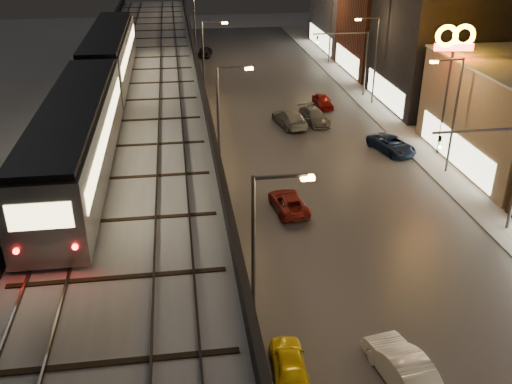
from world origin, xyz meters
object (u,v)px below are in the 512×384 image
subway_train (97,86)px  car_mid_dark (290,119)px  car_near_white (403,368)px  car_onc_red (323,102)px  car_onc_dark (392,145)px  car_mid_silver (288,203)px  car_onc_white (314,117)px  car_far_white (205,52)px  car_taxi (289,364)px

subway_train → car_mid_dark: size_ratio=6.99×
car_near_white → car_onc_red: bearing=-108.6°
car_onc_dark → subway_train: bearing=177.2°
car_mid_silver → car_mid_dark: car_mid_dark is taller
car_mid_silver → car_mid_dark: size_ratio=0.84×
car_onc_dark → car_onc_white: (-4.77, 8.10, 0.02)m
subway_train → car_far_white: subway_train is taller
car_mid_silver → car_onc_red: bearing=-115.3°
subway_train → car_far_white: 45.87m
subway_train → car_onc_white: 24.28m
car_mid_dark → car_onc_white: (2.50, 0.43, -0.08)m
car_near_white → car_mid_silver: (-1.82, 16.23, -0.16)m
car_onc_red → car_taxi: bearing=-107.9°
subway_train → car_mid_dark: subway_train is taller
car_far_white → car_onc_red: (10.67, -25.19, -0.05)m
car_near_white → car_onc_red: car_near_white is taller
subway_train → car_taxi: size_ratio=9.94×
car_mid_silver → car_onc_dark: (10.68, 9.18, 0.05)m
subway_train → car_near_white: bearing=-54.0°
car_mid_dark → car_onc_dark: (7.27, -7.67, -0.10)m
car_near_white → car_onc_white: 33.76m
car_near_white → car_onc_red: 38.67m
subway_train → car_onc_red: size_ratio=9.38×
car_far_white → car_onc_white: (8.66, -29.87, -0.04)m
car_onc_white → car_mid_silver: bearing=-118.3°
car_near_white → car_mid_silver: 16.33m
car_onc_white → car_onc_red: 5.09m
subway_train → car_mid_dark: bearing=42.0°
car_taxi → car_far_white: bearing=-87.3°
car_far_white → car_onc_red: 27.35m
car_taxi → car_mid_dark: car_mid_dark is taller
car_mid_dark → car_onc_white: 2.54m
car_mid_dark → car_onc_white: size_ratio=1.12×
car_near_white → car_far_white: (-4.57, 63.38, -0.05)m
car_far_white → car_onc_dark: size_ratio=0.88×
car_near_white → car_far_white: size_ratio=1.11×
car_near_white → car_onc_white: size_ratio=1.00×
car_far_white → subway_train: bearing=89.4°
car_taxi → car_onc_white: size_ratio=0.79×
car_far_white → car_onc_red: bearing=124.3°
car_onc_dark → car_mid_dark: bearing=115.2°
car_far_white → car_onc_white: car_far_white is taller
car_taxi → car_mid_dark: 32.60m
car_onc_dark → car_onc_white: 9.40m
car_onc_dark → car_onc_red: bearing=83.9°
subway_train → car_onc_dark: (22.74, 6.28, -7.76)m
subway_train → car_near_white: (13.89, -19.13, -7.65)m
subway_train → car_onc_dark: 24.83m
car_mid_dark → car_mid_silver: bearing=68.2°
car_mid_silver → car_onc_red: size_ratio=1.12×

